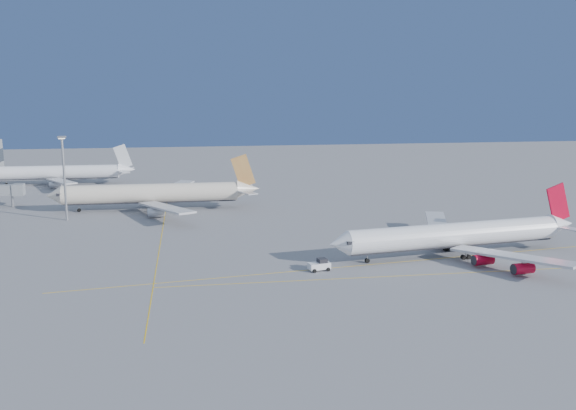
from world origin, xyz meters
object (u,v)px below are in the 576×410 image
object	(u,v)px
airliner_etihad	(156,193)
light_mast	(64,171)
airliner_third	(61,172)
pushback_tug	(320,265)
airliner_virgin	(459,235)

from	to	relation	value
airliner_etihad	light_mast	bearing A→B (deg)	-154.29
airliner_third	pushback_tug	bearing A→B (deg)	-58.67
airliner_third	light_mast	bearing A→B (deg)	-77.48
airliner_etihad	light_mast	xyz separation A→B (m)	(-23.52, -11.30, 8.64)
airliner_third	airliner_virgin	bearing A→B (deg)	-47.07
airliner_virgin	airliner_third	world-z (taller)	airliner_virgin
light_mast	airliner_etihad	bearing A→B (deg)	25.67
airliner_virgin	pushback_tug	distance (m)	33.30
airliner_virgin	light_mast	world-z (taller)	light_mast
airliner_virgin	light_mast	bearing A→B (deg)	142.72
airliner_etihad	airliner_third	distance (m)	65.93
airliner_virgin	airliner_etihad	distance (m)	91.52
pushback_tug	airliner_etihad	bearing A→B (deg)	104.63
airliner_virgin	airliner_third	size ratio (longest dim) A/B	1.10
airliner_etihad	airliner_third	world-z (taller)	airliner_etihad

